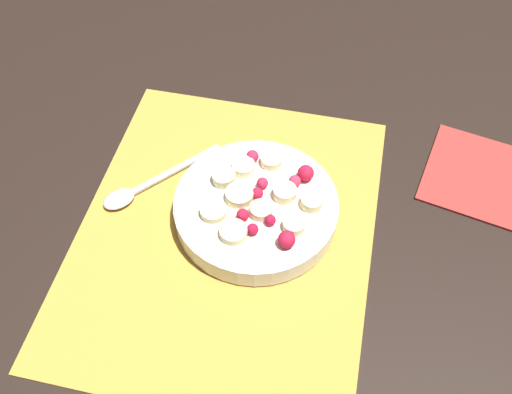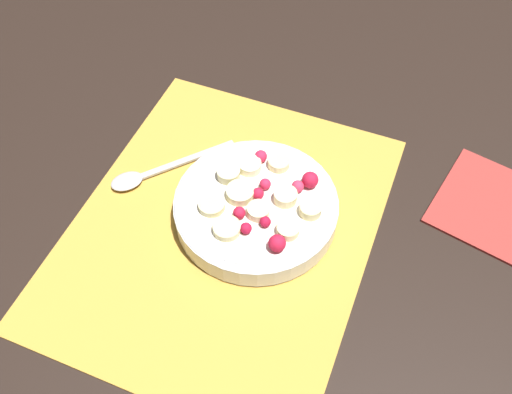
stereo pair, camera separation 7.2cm
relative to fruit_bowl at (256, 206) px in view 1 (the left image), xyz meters
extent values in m
plane|color=black|center=(-0.03, 0.03, -0.03)|extent=(3.00, 3.00, 0.00)
cube|color=gold|center=(-0.03, 0.03, -0.02)|extent=(0.47, 0.38, 0.01)
cylinder|color=silver|center=(0.00, 0.00, -0.01)|extent=(0.21, 0.21, 0.03)
torus|color=silver|center=(0.00, 0.00, 0.01)|extent=(0.21, 0.21, 0.01)
cylinder|color=white|center=(0.00, 0.00, 0.01)|extent=(0.19, 0.19, 0.00)
cylinder|color=beige|center=(0.00, 0.02, 0.02)|extent=(0.05, 0.05, 0.01)
cylinder|color=beige|center=(0.01, -0.03, 0.02)|extent=(0.04, 0.04, 0.01)
cylinder|color=beige|center=(0.06, -0.01, 0.02)|extent=(0.04, 0.04, 0.01)
cylinder|color=beige|center=(-0.02, -0.01, 0.02)|extent=(0.04, 0.04, 0.01)
cylinder|color=beige|center=(-0.03, -0.05, 0.02)|extent=(0.03, 0.03, 0.01)
cylinder|color=beige|center=(0.02, 0.05, 0.02)|extent=(0.04, 0.04, 0.01)
cylinder|color=beige|center=(-0.04, 0.05, 0.02)|extent=(0.04, 0.04, 0.01)
cylinder|color=#F4EAB7|center=(0.05, 0.03, 0.02)|extent=(0.04, 0.04, 0.01)
cylinder|color=beige|center=(-0.06, 0.02, 0.02)|extent=(0.05, 0.05, 0.01)
cylinder|color=beige|center=(0.01, -0.07, 0.02)|extent=(0.04, 0.04, 0.01)
sphere|color=#B21433|center=(-0.03, -0.02, 0.02)|extent=(0.01, 0.01, 0.01)
sphere|color=#D12347|center=(0.02, 0.00, 0.02)|extent=(0.01, 0.01, 0.01)
sphere|color=#D12347|center=(0.06, 0.02, 0.02)|extent=(0.02, 0.02, 0.02)
sphere|color=red|center=(-0.06, -0.05, 0.02)|extent=(0.02, 0.02, 0.02)
sphere|color=red|center=(0.01, 0.00, 0.02)|extent=(0.02, 0.02, 0.02)
sphere|color=#DB3356|center=(0.03, -0.04, 0.02)|extent=(0.02, 0.02, 0.02)
sphere|color=red|center=(0.05, -0.06, 0.02)|extent=(0.02, 0.02, 0.02)
sphere|color=red|center=(-0.03, 0.01, 0.02)|extent=(0.02, 0.02, 0.02)
sphere|color=#B21433|center=(-0.05, -0.01, 0.02)|extent=(0.01, 0.01, 0.01)
cube|color=#B2B2B7|center=(0.05, 0.13, -0.02)|extent=(0.11, 0.10, 0.00)
ellipsoid|color=#B2B2B7|center=(-0.02, 0.19, -0.02)|extent=(0.05, 0.05, 0.01)
cube|color=#A3332D|center=(0.13, -0.29, -0.02)|extent=(0.18, 0.18, 0.01)
camera|label=1|loc=(-0.42, -0.09, 0.60)|focal=40.00mm
camera|label=2|loc=(-0.40, -0.16, 0.60)|focal=40.00mm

